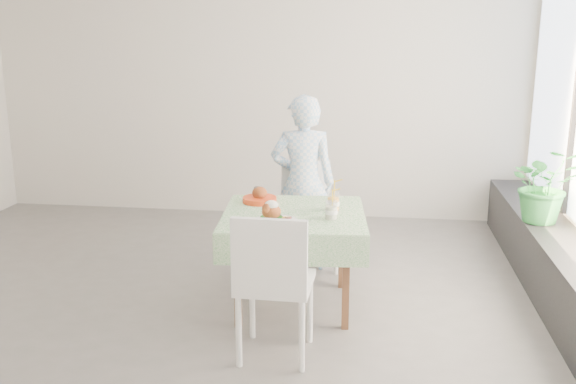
# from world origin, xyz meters

# --- Properties ---
(floor) EXTENTS (6.00, 6.00, 0.00)m
(floor) POSITION_xyz_m (0.00, 0.00, 0.00)
(floor) COLOR #5E5B59
(floor) RESTS_ON ground
(wall_back) EXTENTS (6.00, 0.02, 2.80)m
(wall_back) POSITION_xyz_m (0.00, 2.50, 1.40)
(wall_back) COLOR silver
(wall_back) RESTS_ON ground
(wall_front) EXTENTS (6.00, 0.02, 2.80)m
(wall_front) POSITION_xyz_m (0.00, -2.50, 1.40)
(wall_front) COLOR silver
(wall_front) RESTS_ON ground
(window_ledge) EXTENTS (0.40, 4.80, 0.50)m
(window_ledge) POSITION_xyz_m (2.80, 0.00, 0.25)
(window_ledge) COLOR black
(window_ledge) RESTS_ON ground
(cafe_table) EXTENTS (1.13, 1.13, 0.74)m
(cafe_table) POSITION_xyz_m (0.76, -0.04, 0.46)
(cafe_table) COLOR brown
(cafe_table) RESTS_ON ground
(chair_far) EXTENTS (0.56, 0.56, 0.94)m
(chair_far) POSITION_xyz_m (0.80, 0.79, 0.29)
(chair_far) COLOR white
(chair_far) RESTS_ON ground
(chair_near) EXTENTS (0.47, 0.47, 0.98)m
(chair_near) POSITION_xyz_m (0.75, -0.84, 0.30)
(chair_near) COLOR white
(chair_near) RESTS_ON ground
(diner) EXTENTS (0.60, 0.43, 1.54)m
(diner) POSITION_xyz_m (0.74, 0.80, 0.77)
(diner) COLOR #90BEE6
(diner) RESTS_ON ground
(main_dish) EXTENTS (0.30, 0.30, 0.15)m
(main_dish) POSITION_xyz_m (0.65, -0.28, 0.79)
(main_dish) COLOR white
(main_dish) RESTS_ON cafe_table
(juice_cup_orange) EXTENTS (0.10, 0.10, 0.28)m
(juice_cup_orange) POSITION_xyz_m (1.05, 0.05, 0.81)
(juice_cup_orange) COLOR white
(juice_cup_orange) RESTS_ON cafe_table
(juice_cup_lemonade) EXTENTS (0.09, 0.09, 0.26)m
(juice_cup_lemonade) POSITION_xyz_m (1.05, -0.17, 0.80)
(juice_cup_lemonade) COLOR white
(juice_cup_lemonade) RESTS_ON cafe_table
(second_dish) EXTENTS (0.27, 0.27, 0.13)m
(second_dish) POSITION_xyz_m (0.46, 0.22, 0.78)
(second_dish) COLOR red
(second_dish) RESTS_ON cafe_table
(potted_plant) EXTENTS (0.61, 0.54, 0.64)m
(potted_plant) POSITION_xyz_m (2.76, 0.81, 0.82)
(potted_plant) COLOR #2B823F
(potted_plant) RESTS_ON window_ledge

